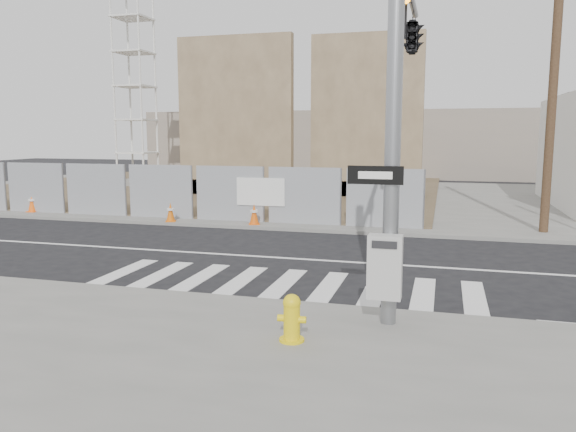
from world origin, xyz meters
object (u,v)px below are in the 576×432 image
(crane_tower, at_px, (133,37))
(fire_hydrant, at_px, (292,318))
(traffic_cone_d, at_px, (254,214))
(traffic_cone_b, at_px, (32,203))
(traffic_cone_c, at_px, (170,212))
(signal_pole, at_px, (407,59))

(crane_tower, bearing_deg, fire_hydrant, -54.98)
(traffic_cone_d, bearing_deg, crane_tower, 133.50)
(crane_tower, relative_size, traffic_cone_b, 23.96)
(crane_tower, distance_m, traffic_cone_c, 17.72)
(traffic_cone_d, bearing_deg, traffic_cone_c, -176.31)
(crane_tower, xyz_separation_m, traffic_cone_c, (8.80, -12.78, -8.56))
(signal_pole, relative_size, crane_tower, 0.39)
(signal_pole, height_order, traffic_cone_c, signal_pole)
(fire_hydrant, height_order, traffic_cone_c, fire_hydrant)
(crane_tower, distance_m, traffic_cone_d, 19.33)
(signal_pole, height_order, traffic_cone_d, signal_pole)
(fire_hydrant, height_order, traffic_cone_b, traffic_cone_b)
(crane_tower, xyz_separation_m, traffic_cone_b, (2.17, -11.99, -8.53))
(crane_tower, bearing_deg, signal_pole, -47.43)
(signal_pole, xyz_separation_m, crane_tower, (-17.49, 19.05, 4.24))
(traffic_cone_b, xyz_separation_m, traffic_cone_c, (6.63, -0.79, -0.03))
(traffic_cone_b, bearing_deg, crane_tower, 100.26)
(fire_hydrant, xyz_separation_m, traffic_cone_d, (-4.22, 10.48, -0.01))
(crane_tower, height_order, traffic_cone_d, crane_tower)
(crane_tower, bearing_deg, traffic_cone_c, -55.46)
(signal_pole, relative_size, traffic_cone_d, 9.62)
(signal_pole, bearing_deg, traffic_cone_c, 144.24)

